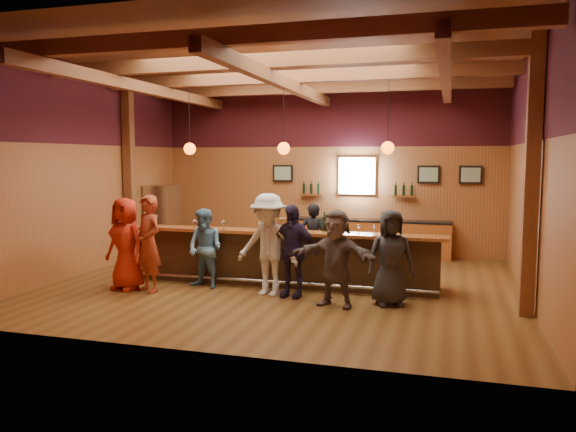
{
  "coord_description": "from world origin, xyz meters",
  "views": [
    {
      "loc": [
        3.13,
        -10.5,
        2.53
      ],
      "look_at": [
        0.0,
        0.3,
        1.35
      ],
      "focal_mm": 35.0,
      "sensor_mm": 36.0,
      "label": 1
    }
  ],
  "objects_px": {
    "bottle_a": "(324,224)",
    "customer_brown": "(336,258)",
    "stainless_fridge": "(162,220)",
    "customer_orange": "(126,244)",
    "customer_white": "(268,245)",
    "customer_dark": "(390,258)",
    "ice_bucket": "(281,225)",
    "bartender": "(313,240)",
    "customer_navy": "(292,251)",
    "customer_redvest": "(148,244)",
    "customer_denim": "(205,249)",
    "back_bar_cabinet": "(370,238)",
    "bar_counter": "(287,258)"
  },
  "relations": [
    {
      "from": "customer_denim",
      "to": "ice_bucket",
      "type": "height_order",
      "value": "customer_denim"
    },
    {
      "from": "customer_orange",
      "to": "customer_redvest",
      "type": "relative_size",
      "value": 0.97
    },
    {
      "from": "customer_white",
      "to": "ice_bucket",
      "type": "bearing_deg",
      "value": 97.03
    },
    {
      "from": "back_bar_cabinet",
      "to": "stainless_fridge",
      "type": "xyz_separation_m",
      "value": [
        -5.3,
        -1.12,
        0.42
      ]
    },
    {
      "from": "customer_redvest",
      "to": "customer_denim",
      "type": "distance_m",
      "value": 1.07
    },
    {
      "from": "ice_bucket",
      "to": "customer_redvest",
      "type": "bearing_deg",
      "value": -155.71
    },
    {
      "from": "customer_navy",
      "to": "bottle_a",
      "type": "xyz_separation_m",
      "value": [
        0.41,
        0.84,
        0.41
      ]
    },
    {
      "from": "ice_bucket",
      "to": "customer_dark",
      "type": "bearing_deg",
      "value": -18.93
    },
    {
      "from": "customer_denim",
      "to": "bartender",
      "type": "height_order",
      "value": "bartender"
    },
    {
      "from": "customer_white",
      "to": "customer_brown",
      "type": "height_order",
      "value": "customer_white"
    },
    {
      "from": "back_bar_cabinet",
      "to": "customer_navy",
      "type": "xyz_separation_m",
      "value": [
        -0.8,
        -4.58,
        0.37
      ]
    },
    {
      "from": "customer_denim",
      "to": "customer_white",
      "type": "height_order",
      "value": "customer_white"
    },
    {
      "from": "customer_orange",
      "to": "customer_denim",
      "type": "xyz_separation_m",
      "value": [
        1.41,
        0.53,
        -0.11
      ]
    },
    {
      "from": "customer_redvest",
      "to": "customer_white",
      "type": "relative_size",
      "value": 0.97
    },
    {
      "from": "back_bar_cabinet",
      "to": "customer_denim",
      "type": "bearing_deg",
      "value": -120.68
    },
    {
      "from": "stainless_fridge",
      "to": "bartender",
      "type": "xyz_separation_m",
      "value": [
        4.47,
        -1.64,
        -0.12
      ]
    },
    {
      "from": "stainless_fridge",
      "to": "bartender",
      "type": "relative_size",
      "value": 1.15
    },
    {
      "from": "stainless_fridge",
      "to": "ice_bucket",
      "type": "bearing_deg",
      "value": -34.35
    },
    {
      "from": "customer_white",
      "to": "customer_dark",
      "type": "bearing_deg",
      "value": 7.65
    },
    {
      "from": "customer_dark",
      "to": "bottle_a",
      "type": "relative_size",
      "value": 4.36
    },
    {
      "from": "customer_brown",
      "to": "ice_bucket",
      "type": "relative_size",
      "value": 6.81
    },
    {
      "from": "customer_white",
      "to": "back_bar_cabinet",
      "type": "bearing_deg",
      "value": 84.81
    },
    {
      "from": "bartender",
      "to": "stainless_fridge",
      "type": "bearing_deg",
      "value": -20.99
    },
    {
      "from": "stainless_fridge",
      "to": "customer_navy",
      "type": "height_order",
      "value": "stainless_fridge"
    },
    {
      "from": "stainless_fridge",
      "to": "customer_redvest",
      "type": "xyz_separation_m",
      "value": [
        1.81,
        -3.83,
        0.01
      ]
    },
    {
      "from": "customer_brown",
      "to": "bottle_a",
      "type": "height_order",
      "value": "customer_brown"
    },
    {
      "from": "customer_navy",
      "to": "customer_white",
      "type": "bearing_deg",
      "value": -170.48
    },
    {
      "from": "bartender",
      "to": "customer_orange",
      "type": "bearing_deg",
      "value": 33.29
    },
    {
      "from": "customer_white",
      "to": "customer_dark",
      "type": "relative_size",
      "value": 1.14
    },
    {
      "from": "bartender",
      "to": "bottle_a",
      "type": "height_order",
      "value": "bartender"
    },
    {
      "from": "customer_white",
      "to": "ice_bucket",
      "type": "xyz_separation_m",
      "value": [
        0.03,
        0.66,
        0.29
      ]
    },
    {
      "from": "bartender",
      "to": "bottle_a",
      "type": "bearing_deg",
      "value": 113.79
    },
    {
      "from": "customer_orange",
      "to": "customer_redvest",
      "type": "xyz_separation_m",
      "value": [
        0.51,
        -0.04,
        0.03
      ]
    },
    {
      "from": "customer_orange",
      "to": "customer_denim",
      "type": "relative_size",
      "value": 1.14
    },
    {
      "from": "customer_orange",
      "to": "customer_dark",
      "type": "relative_size",
      "value": 1.07
    },
    {
      "from": "customer_navy",
      "to": "ice_bucket",
      "type": "distance_m",
      "value": 0.87
    },
    {
      "from": "customer_navy",
      "to": "ice_bucket",
      "type": "height_order",
      "value": "customer_navy"
    },
    {
      "from": "ice_bucket",
      "to": "bottle_a",
      "type": "bearing_deg",
      "value": 12.24
    },
    {
      "from": "stainless_fridge",
      "to": "customer_brown",
      "type": "relative_size",
      "value": 1.08
    },
    {
      "from": "back_bar_cabinet",
      "to": "customer_white",
      "type": "xyz_separation_m",
      "value": [
        -1.24,
        -4.58,
        0.46
      ]
    },
    {
      "from": "bottle_a",
      "to": "customer_brown",
      "type": "bearing_deg",
      "value": -69.09
    },
    {
      "from": "customer_denim",
      "to": "back_bar_cabinet",
      "type": "bearing_deg",
      "value": 74.2
    },
    {
      "from": "stainless_fridge",
      "to": "customer_navy",
      "type": "bearing_deg",
      "value": -37.53
    },
    {
      "from": "stainless_fridge",
      "to": "customer_orange",
      "type": "xyz_separation_m",
      "value": [
        1.3,
        -3.79,
        -0.02
      ]
    },
    {
      "from": "back_bar_cabinet",
      "to": "ice_bucket",
      "type": "distance_m",
      "value": 4.17
    },
    {
      "from": "bartender",
      "to": "bottle_a",
      "type": "distance_m",
      "value": 1.18
    },
    {
      "from": "stainless_fridge",
      "to": "customer_brown",
      "type": "bearing_deg",
      "value": -35.72
    },
    {
      "from": "bar_counter",
      "to": "customer_dark",
      "type": "xyz_separation_m",
      "value": [
        2.16,
        -1.1,
        0.3
      ]
    },
    {
      "from": "bar_counter",
      "to": "customer_dark",
      "type": "relative_size",
      "value": 3.82
    },
    {
      "from": "customer_white",
      "to": "bottle_a",
      "type": "height_order",
      "value": "customer_white"
    }
  ]
}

